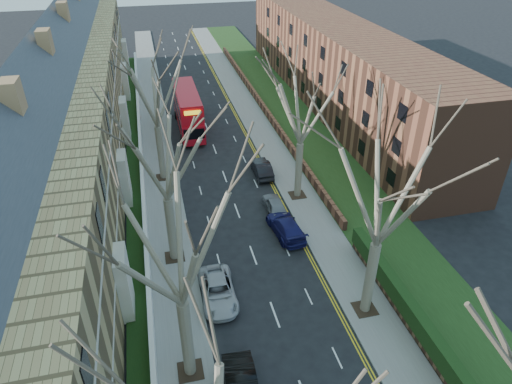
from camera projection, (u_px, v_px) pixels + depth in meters
pavement_left at (155, 131)px, 52.45m from camera, size 3.00×102.00×0.12m
pavement_right at (256, 122)px, 54.84m from camera, size 3.00×102.00×0.12m
terrace_left at (67, 120)px, 41.44m from camera, size 9.70×78.00×13.60m
flats_right at (336, 65)px, 57.80m from camera, size 13.97×54.00×10.00m
wall_hedge_right at (451, 371)px, 24.14m from camera, size 0.70×24.00×1.80m
front_wall_left at (141, 160)px, 45.24m from camera, size 0.30×78.00×1.00m
grass_verge_right at (292, 117)px, 55.68m from camera, size 6.00×102.00×0.06m
tree_left_mid at (174, 236)px, 20.29m from camera, size 10.50×10.50×14.71m
tree_left_far at (161, 145)px, 28.69m from camera, size 10.15×10.15×14.22m
tree_left_dist at (152, 81)px, 38.41m from camera, size 10.50×10.50×14.71m
tree_right_mid at (387, 183)px, 24.20m from camera, size 10.50×10.50×14.71m
tree_right_far at (303, 97)px, 35.90m from camera, size 10.15×10.15×14.22m
double_decker_bus at (188, 111)px, 52.01m from camera, size 2.75×10.74×4.50m
car_left_far at (218, 291)px, 29.80m from camera, size 2.34×4.88×1.34m
car_right_near at (286, 226)px, 35.76m from camera, size 2.46×5.03×1.41m
car_right_mid at (275, 205)px, 38.43m from camera, size 1.53×3.81×1.30m
car_right_far at (262, 168)px, 43.74m from camera, size 1.53×4.30×1.41m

